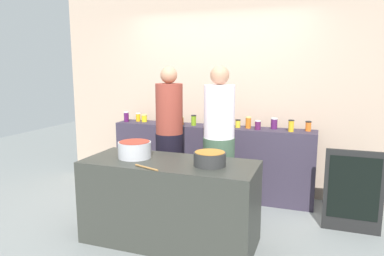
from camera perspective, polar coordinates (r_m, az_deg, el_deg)
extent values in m
plane|color=gray|center=(4.03, -1.74, -15.69)|extent=(12.00, 12.00, 0.00)
cube|color=tan|center=(5.02, 4.27, 7.10)|extent=(4.80, 0.12, 3.00)
cube|color=#352D3E|center=(4.85, 3.00, -5.25)|extent=(2.70, 0.36, 0.95)
cube|color=#32342E|center=(3.61, -3.55, -11.68)|extent=(1.70, 0.70, 0.83)
cylinder|color=#4E164F|center=(5.20, -10.45, 1.72)|extent=(0.07, 0.07, 0.13)
cylinder|color=silver|center=(5.19, -10.48, 2.50)|extent=(0.07, 0.07, 0.01)
cylinder|color=gold|center=(5.21, -8.61, 1.66)|extent=(0.06, 0.06, 0.11)
cylinder|color=silver|center=(5.20, -8.62, 2.32)|extent=(0.07, 0.07, 0.01)
cylinder|color=gold|center=(5.14, -7.64, 1.50)|extent=(0.08, 0.08, 0.09)
cylinder|color=#D6C666|center=(5.14, -7.66, 2.08)|extent=(0.08, 0.08, 0.01)
cylinder|color=#2C603C|center=(4.88, -3.32, 1.31)|extent=(0.07, 0.07, 0.12)
cylinder|color=silver|center=(4.87, -3.33, 2.10)|extent=(0.07, 0.07, 0.01)
cylinder|color=orange|center=(4.88, -1.86, 1.09)|extent=(0.09, 0.09, 0.09)
cylinder|color=#D6C666|center=(4.87, -1.86, 1.68)|extent=(0.09, 0.09, 0.02)
cylinder|color=olive|center=(4.78, 0.27, 1.17)|extent=(0.07, 0.07, 0.13)
cylinder|color=black|center=(4.77, 0.27, 2.01)|extent=(0.07, 0.07, 0.01)
cylinder|color=#571146|center=(4.70, 3.58, 1.01)|extent=(0.09, 0.09, 0.13)
cylinder|color=silver|center=(4.69, 3.59, 1.87)|extent=(0.09, 0.09, 0.02)
cylinder|color=#401C56|center=(4.65, 5.03, 0.85)|extent=(0.08, 0.08, 0.12)
cylinder|color=#D6C666|center=(4.64, 5.04, 1.67)|extent=(0.08, 0.08, 0.01)
cylinder|color=gold|center=(4.65, 7.35, 0.64)|extent=(0.06, 0.06, 0.09)
cylinder|color=black|center=(4.65, 7.37, 1.28)|extent=(0.07, 0.07, 0.01)
cylinder|color=#CD671D|center=(4.62, 8.98, 0.78)|extent=(0.07, 0.07, 0.13)
cylinder|color=#D6C666|center=(4.61, 9.01, 1.68)|extent=(0.07, 0.07, 0.01)
cylinder|color=#561C4A|center=(4.55, 10.47, 0.41)|extent=(0.07, 0.07, 0.10)
cylinder|color=silver|center=(4.54, 10.50, 1.12)|extent=(0.08, 0.08, 0.01)
cylinder|color=#4E1B52|center=(4.63, 12.99, 0.63)|extent=(0.08, 0.08, 0.13)
cylinder|color=silver|center=(4.62, 13.02, 1.48)|extent=(0.09, 0.09, 0.01)
cylinder|color=gold|center=(4.49, 15.57, 0.28)|extent=(0.07, 0.07, 0.13)
cylinder|color=black|center=(4.48, 15.61, 1.19)|extent=(0.07, 0.07, 0.01)
cylinder|color=orange|center=(4.59, 18.10, 0.20)|extent=(0.07, 0.07, 0.11)
cylinder|color=black|center=(4.58, 18.14, 0.96)|extent=(0.07, 0.07, 0.01)
cylinder|color=#B7B7BC|center=(3.65, -9.15, -3.46)|extent=(0.33, 0.33, 0.16)
cylinder|color=#9F3728|center=(3.63, -9.19, -2.16)|extent=(0.31, 0.31, 0.00)
cylinder|color=#2D2D2D|center=(3.32, 2.86, -4.97)|extent=(0.30, 0.30, 0.12)
cylinder|color=#AB6E2A|center=(3.31, 2.87, -3.86)|extent=(0.28, 0.28, 0.00)
cylinder|color=#9E703D|center=(3.26, -7.30, -6.29)|extent=(0.28, 0.12, 0.02)
cylinder|color=black|center=(4.33, -3.56, -7.10)|extent=(0.33, 0.33, 0.96)
cylinder|color=brown|center=(4.17, -3.67, 3.09)|extent=(0.32, 0.32, 0.59)
sphere|color=tan|center=(4.14, -3.73, 8.46)|extent=(0.20, 0.20, 0.20)
cylinder|color=#3E5942|center=(4.11, 4.24, -8.08)|extent=(0.36, 0.36, 0.95)
cylinder|color=white|center=(3.94, 4.38, 2.64)|extent=(0.34, 0.34, 0.58)
sphere|color=tan|center=(3.91, 4.46, 8.42)|extent=(0.21, 0.21, 0.21)
cube|color=black|center=(4.14, 24.37, -9.29)|extent=(0.58, 0.04, 0.89)
cube|color=black|center=(4.11, 24.44, -8.79)|extent=(0.50, 0.01, 0.67)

